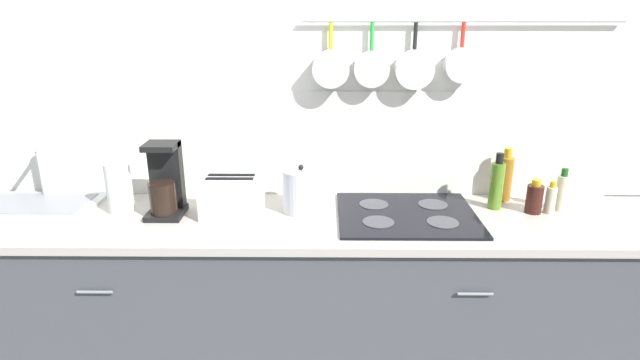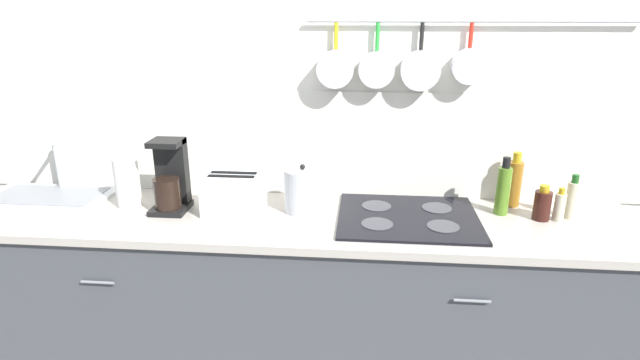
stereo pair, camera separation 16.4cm
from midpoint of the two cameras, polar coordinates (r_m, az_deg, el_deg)
The scene contains 14 objects.
wall_back at distance 2.40m, azimuth -0.54°, elevation 6.55°, with size 7.20×0.15×2.60m.
cabinet_base at distance 2.41m, azimuth -1.35°, elevation -14.90°, with size 3.00×0.57×0.90m.
countertop at distance 2.19m, azimuth -1.45°, elevation -4.68°, with size 3.04×0.59×0.03m.
sink_basin at distance 2.69m, azimuth -27.09°, elevation -1.47°, with size 0.59×0.32×0.25m.
paper_towel_roll at distance 2.40m, azimuth -19.38°, elevation -0.25°, with size 0.11×0.11×0.23m.
coffee_maker at distance 2.30m, azimuth -14.81°, elevation -0.15°, with size 0.15×0.17×0.32m.
toaster at distance 2.20m, azimuth -7.77°, elevation -1.65°, with size 0.29×0.15×0.18m.
kettle at distance 2.21m, azimuth 0.13°, elevation -1.21°, with size 0.16×0.16×0.22m.
cooktop at distance 2.21m, azimuth 12.14°, elevation -4.19°, with size 0.60×0.51×0.01m.
bottle_cooking_wine at distance 2.35m, azimuth 22.11°, elevation -1.02°, with size 0.06×0.06×0.26m.
bottle_vinegar at distance 2.47m, azimuth 23.09°, elevation -0.28°, with size 0.07×0.07×0.25m.
bottle_dish_soap at distance 2.37m, azimuth 25.90°, elevation -2.57°, with size 0.07×0.07×0.15m.
bottle_hot_sauce at distance 2.39m, azimuth 27.50°, elevation -2.70°, with size 0.05×0.05×0.15m.
bottle_sesame_oil at distance 2.44m, azimuth 28.60°, elevation -1.95°, with size 0.05×0.05×0.20m.
Camera 2 is at (0.32, -1.99, 1.79)m, focal length 28.00 mm.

